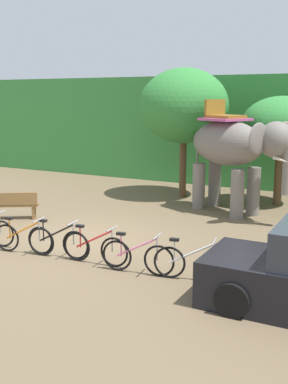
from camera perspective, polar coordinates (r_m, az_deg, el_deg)
ground_plane at (r=13.13m, az=-7.66°, el=-5.76°), size 80.00×80.00×0.00m
foliage_hedge at (r=23.73m, az=9.70°, el=7.70°), size 36.00×6.00×4.77m
tree_far_left at (r=18.25m, az=4.84°, el=10.31°), size 3.40×3.40×4.95m
tree_center at (r=17.47m, az=16.28°, el=7.71°), size 2.83×2.83×3.90m
elephant at (r=15.81m, az=10.85°, el=5.22°), size 4.14×3.04×3.78m
bike_orange at (r=12.20m, az=-14.36°, el=-5.47°), size 1.70×0.52×0.92m
bike_black at (r=11.77m, az=-10.43°, el=-5.91°), size 1.71×0.52×0.92m
bike_red at (r=11.16m, az=-5.95°, el=-6.76°), size 1.71×0.52×0.92m
bike_pink at (r=10.52m, az=-0.79°, el=-7.84°), size 1.70×0.52×0.92m
bike_white at (r=10.18m, az=5.85°, el=-8.57°), size 1.69×0.53×0.92m
wooden_bench at (r=15.62m, az=-15.43°, el=-1.48°), size 1.49×1.13×0.89m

